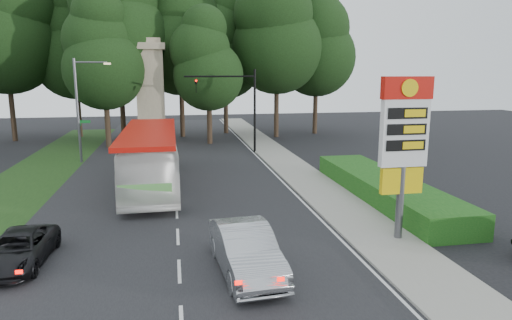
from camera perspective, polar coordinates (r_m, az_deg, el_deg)
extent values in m
plane|color=black|center=(16.56, -9.53, -14.32)|extent=(120.00, 120.00, 0.00)
cube|color=black|center=(27.89, -9.99, -3.73)|extent=(14.00, 80.00, 0.02)
cube|color=gray|center=(29.16, 6.97, -2.89)|extent=(3.00, 80.00, 0.12)
cube|color=#193814|center=(35.03, -25.83, -1.65)|extent=(5.00, 50.00, 0.02)
cube|color=#144813|center=(26.52, 15.80, -3.45)|extent=(3.00, 14.00, 1.20)
cylinder|color=#59595E|center=(20.09, 17.54, -5.22)|extent=(0.32, 0.32, 3.20)
cube|color=#DDB90B|center=(19.84, 17.70, -2.44)|extent=(1.80, 0.25, 1.10)
cube|color=silver|center=(19.49, 18.05, 3.28)|extent=(2.00, 0.35, 2.80)
cube|color=#B61109|center=(19.35, 18.37, 8.57)|extent=(2.10, 0.40, 0.90)
cylinder|color=#DDB90B|center=(19.15, 18.69, 8.53)|extent=(0.70, 0.05, 0.70)
cube|color=black|center=(19.24, 18.46, 5.56)|extent=(1.70, 0.04, 0.45)
cube|color=black|center=(19.31, 18.34, 3.65)|extent=(1.70, 0.04, 0.45)
cube|color=black|center=(19.40, 18.22, 1.74)|extent=(1.70, 0.04, 0.45)
cylinder|color=black|center=(39.76, -0.16, 6.09)|extent=(0.20, 0.20, 7.20)
cylinder|color=black|center=(39.19, -4.55, 10.38)|extent=(6.00, 0.14, 0.14)
imported|color=black|center=(39.04, -7.51, 9.95)|extent=(0.18, 0.22, 1.10)
sphere|color=#FF0C05|center=(38.89, -7.50, 9.80)|extent=(0.18, 0.18, 0.18)
cylinder|color=#59595E|center=(37.79, -21.39, 5.68)|extent=(0.20, 0.20, 8.00)
cylinder|color=#59595E|center=(37.46, -19.96, 11.41)|extent=(2.40, 0.12, 0.12)
cube|color=#FFE599|center=(37.29, -18.10, 11.38)|extent=(0.50, 0.22, 0.14)
cube|color=#0C591E|center=(37.78, -20.63, 4.51)|extent=(0.85, 0.04, 0.22)
cube|color=#0C591E|center=(38.33, -21.15, 4.11)|extent=(0.04, 0.85, 0.22)
cube|color=gray|center=(45.10, -12.99, 7.55)|extent=(2.50, 2.50, 9.00)
cube|color=gray|center=(45.08, -13.26, 13.65)|extent=(3.00, 3.00, 0.60)
cube|color=gray|center=(45.11, -13.29, 14.28)|extent=(2.20, 2.20, 0.50)
cylinder|color=#2D2116|center=(52.61, -28.17, 5.52)|extent=(0.50, 0.50, 6.30)
sphere|color=black|center=(52.53, -28.82, 12.55)|extent=(9.80, 9.80, 9.80)
sphere|color=black|center=(52.81, -29.19, 16.33)|extent=(8.40, 8.40, 8.40)
cylinder|color=#2D2116|center=(53.10, -21.28, 5.63)|extent=(0.50, 0.50, 5.40)
sphere|color=black|center=(52.94, -21.71, 11.61)|extent=(8.40, 8.40, 8.40)
sphere|color=black|center=(53.09, -21.95, 14.84)|extent=(7.20, 7.20, 7.20)
sphere|color=black|center=(53.35, -22.15, 17.56)|extent=(5.40, 5.40, 5.40)
cylinder|color=#2D2116|center=(48.39, -16.34, 6.11)|extent=(0.50, 0.50, 6.48)
sphere|color=black|center=(48.32, -16.78, 14.00)|extent=(10.08, 10.08, 10.08)
sphere|color=black|center=(48.66, -17.03, 18.23)|extent=(8.64, 8.64, 8.64)
cylinder|color=#2D2116|center=(50.16, -9.23, 6.27)|extent=(0.50, 0.50, 5.94)
sphere|color=black|center=(50.03, -9.45, 13.25)|extent=(9.24, 9.24, 9.24)
sphere|color=black|center=(50.27, -9.58, 17.01)|extent=(7.92, 7.92, 7.92)
cylinder|color=#2D2116|center=(52.52, -3.78, 6.20)|extent=(0.50, 0.50, 5.22)
sphere|color=black|center=(52.34, -3.86, 12.06)|extent=(8.12, 8.12, 8.12)
sphere|color=black|center=(52.47, -3.90, 15.23)|extent=(6.96, 6.96, 6.96)
sphere|color=black|center=(52.71, -3.94, 17.90)|extent=(5.22, 5.22, 5.22)
cylinder|color=#2D2116|center=(49.40, 2.57, 6.43)|extent=(0.50, 0.50, 6.12)
sphere|color=black|center=(49.29, 2.63, 13.74)|extent=(9.52, 9.52, 9.52)
sphere|color=black|center=(49.56, 2.67, 17.67)|extent=(8.16, 8.16, 8.16)
cylinder|color=#2D2116|center=(52.67, 7.41, 6.34)|extent=(0.50, 0.50, 5.58)
sphere|color=black|center=(52.51, 7.57, 12.59)|extent=(8.68, 8.68, 8.68)
sphere|color=black|center=(52.69, 7.66, 15.96)|extent=(7.44, 7.44, 7.44)
sphere|color=black|center=(52.99, 7.74, 18.80)|extent=(5.58, 5.58, 5.58)
cylinder|color=#2D2116|center=(44.63, -18.07, 4.47)|extent=(0.50, 0.50, 4.68)
sphere|color=black|center=(44.38, -18.44, 10.65)|extent=(7.28, 7.28, 7.28)
sphere|color=black|center=(44.46, -18.65, 13.99)|extent=(6.24, 6.24, 6.24)
sphere|color=black|center=(44.65, -18.84, 16.82)|extent=(4.68, 4.68, 4.68)
cylinder|color=#2D2116|center=(44.89, -5.83, 4.76)|extent=(0.50, 0.50, 4.32)
sphere|color=black|center=(44.62, -5.95, 10.44)|extent=(6.72, 6.72, 6.72)
sphere|color=black|center=(44.66, -6.01, 13.52)|extent=(5.76, 5.76, 5.76)
sphere|color=black|center=(44.80, -6.06, 16.12)|extent=(4.32, 4.32, 4.32)
imported|color=white|center=(28.45, -13.07, 0.11)|extent=(3.31, 12.90, 3.57)
imported|color=#A3A5AA|center=(16.40, -1.31, -11.14)|extent=(2.26, 5.36, 1.72)
imported|color=black|center=(19.23, -27.61, -9.83)|extent=(2.22, 4.50, 1.23)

